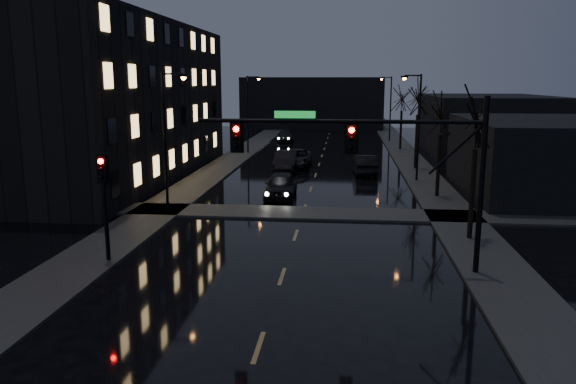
% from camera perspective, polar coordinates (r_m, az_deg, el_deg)
% --- Properties ---
extents(ground, '(160.00, 160.00, 0.00)m').
position_cam_1_polar(ground, '(15.05, -4.25, -18.88)').
color(ground, black).
rests_on(ground, ground).
extents(sidewalk_left, '(3.00, 140.00, 0.12)m').
position_cam_1_polar(sidewalk_left, '(49.59, -6.86, 2.51)').
color(sidewalk_left, '#2D2D2B').
rests_on(sidewalk_left, ground).
extents(sidewalk_right, '(3.00, 140.00, 0.12)m').
position_cam_1_polar(sidewalk_right, '(48.77, 13.03, 2.15)').
color(sidewalk_right, '#2D2D2B').
rests_on(sidewalk_right, ground).
extents(sidewalk_cross, '(40.00, 3.00, 0.12)m').
position_cam_1_polar(sidewalk_cross, '(32.27, 1.50, -2.15)').
color(sidewalk_cross, '#2D2D2B').
rests_on(sidewalk_cross, ground).
extents(apartment_block, '(12.00, 30.00, 12.00)m').
position_cam_1_polar(apartment_block, '(46.80, -18.13, 8.83)').
color(apartment_block, black).
rests_on(apartment_block, ground).
extents(commercial_right_near, '(10.00, 14.00, 5.00)m').
position_cam_1_polar(commercial_right_near, '(41.27, 24.42, 3.24)').
color(commercial_right_near, black).
rests_on(commercial_right_near, ground).
extents(commercial_right_far, '(12.00, 18.00, 6.00)m').
position_cam_1_polar(commercial_right_far, '(62.70, 19.49, 6.48)').
color(commercial_right_far, black).
rests_on(commercial_right_far, ground).
extents(far_block, '(22.00, 10.00, 8.00)m').
position_cam_1_polar(far_block, '(91.03, 2.53, 9.04)').
color(far_block, black).
rests_on(far_block, ground).
extents(signal_mast, '(11.11, 0.41, 7.00)m').
position_cam_1_polar(signal_mast, '(22.01, 9.69, 4.11)').
color(signal_mast, black).
rests_on(signal_mast, ground).
extents(signal_pole_left, '(0.35, 0.41, 4.53)m').
position_cam_1_polar(signal_pole_left, '(24.36, -18.17, -0.03)').
color(signal_pole_left, black).
rests_on(signal_pole_left, ground).
extents(tree_near, '(3.52, 3.52, 8.08)m').
position_cam_1_polar(tree_near, '(27.50, 18.71, 7.91)').
color(tree_near, black).
rests_on(tree_near, ground).
extents(tree_mid_a, '(3.30, 3.30, 7.58)m').
position_cam_1_polar(tree_mid_a, '(37.33, 15.32, 8.24)').
color(tree_mid_a, black).
rests_on(tree_mid_a, ground).
extents(tree_mid_b, '(3.74, 3.74, 8.59)m').
position_cam_1_polar(tree_mid_b, '(49.18, 13.12, 9.90)').
color(tree_mid_b, black).
rests_on(tree_mid_b, ground).
extents(tree_far, '(3.43, 3.43, 7.88)m').
position_cam_1_polar(tree_far, '(63.10, 11.53, 9.71)').
color(tree_far, black).
rests_on(tree_far, ground).
extents(streetlight_l_near, '(1.53, 0.28, 8.00)m').
position_cam_1_polar(streetlight_l_near, '(32.49, -12.06, 6.13)').
color(streetlight_l_near, black).
rests_on(streetlight_l_near, ground).
extents(streetlight_l_far, '(1.53, 0.28, 8.00)m').
position_cam_1_polar(streetlight_l_far, '(58.72, -3.93, 8.55)').
color(streetlight_l_far, black).
rests_on(streetlight_l_far, ground).
extents(streetlight_r_mid, '(1.53, 0.28, 8.00)m').
position_cam_1_polar(streetlight_r_mid, '(43.20, 12.90, 7.31)').
color(streetlight_r_mid, black).
rests_on(streetlight_r_mid, ground).
extents(streetlight_r_far, '(1.53, 0.28, 8.00)m').
position_cam_1_polar(streetlight_r_far, '(71.04, 10.21, 8.87)').
color(streetlight_r_far, black).
rests_on(streetlight_r_far, ground).
extents(oncoming_car_a, '(1.98, 4.79, 1.62)m').
position_cam_1_polar(oncoming_car_a, '(36.70, -0.75, 0.70)').
color(oncoming_car_a, black).
rests_on(oncoming_car_a, ground).
extents(oncoming_car_b, '(2.00, 5.29, 1.72)m').
position_cam_1_polar(oncoming_car_b, '(47.35, -0.23, 3.16)').
color(oncoming_car_b, black).
rests_on(oncoming_car_b, ground).
extents(oncoming_car_c, '(2.64, 5.65, 1.57)m').
position_cam_1_polar(oncoming_car_c, '(49.77, 0.83, 3.47)').
color(oncoming_car_c, black).
rests_on(oncoming_car_c, ground).
extents(oncoming_car_d, '(2.48, 5.15, 1.44)m').
position_cam_1_polar(oncoming_car_d, '(70.43, -0.27, 5.72)').
color(oncoming_car_d, black).
rests_on(oncoming_car_d, ground).
extents(lead_car, '(2.03, 5.00, 1.61)m').
position_cam_1_polar(lead_car, '(46.17, 7.78, 2.78)').
color(lead_car, black).
rests_on(lead_car, ground).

